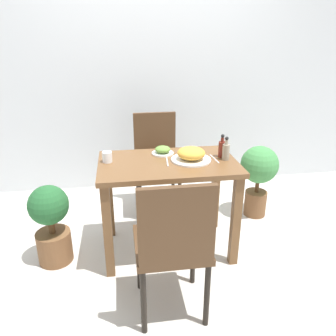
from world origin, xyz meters
The scene contains 14 objects.
ground_plane centered at (0.00, 0.00, 0.00)m, with size 16.00×16.00×0.00m, color beige.
wall_back centered at (0.00, 1.27, 1.30)m, with size 8.00×0.05×2.60m.
dining_table centered at (0.00, 0.00, 0.60)m, with size 1.00×0.61×0.74m.
chair_near centered at (-0.07, -0.68, 0.52)m, with size 0.42×0.42×0.92m.
chair_far centered at (-0.01, 0.71, 0.52)m, with size 0.42×0.42×0.92m.
food_plate centered at (0.17, 0.00, 0.78)m, with size 0.29×0.29×0.10m.
side_plate centered at (-0.02, 0.17, 0.77)m, with size 0.17×0.17×0.06m.
drink_cup centered at (-0.43, 0.06, 0.78)m, with size 0.07×0.07×0.08m.
sauce_bottle centered at (0.41, 0.04, 0.81)m, with size 0.05×0.05×0.18m.
condiment_bottle centered at (0.42, -0.02, 0.81)m, with size 0.05×0.05×0.18m.
fork_utensil centered at (-0.01, 0.00, 0.74)m, with size 0.03×0.19×0.00m.
spoon_utensil centered at (0.35, 0.00, 0.74)m, with size 0.02×0.18×0.00m.
potted_plant_left centered at (-0.86, -0.03, 0.33)m, with size 0.29×0.29×0.61m.
potted_plant_right centered at (0.89, 0.40, 0.43)m, with size 0.34×0.34×0.68m.
Camera 1 is at (-0.33, -2.18, 1.58)m, focal length 35.00 mm.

